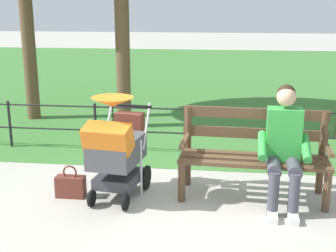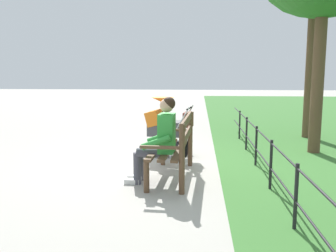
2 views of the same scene
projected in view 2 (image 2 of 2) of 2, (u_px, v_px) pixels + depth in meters
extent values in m
plane|color=#ADA89E|center=(173.00, 164.00, 6.43)|extent=(60.00, 60.00, 0.00)
cube|color=brown|center=(180.00, 149.00, 5.49)|extent=(1.60, 0.18, 0.04)
cube|color=brown|center=(168.00, 149.00, 5.51)|extent=(1.60, 0.18, 0.04)
cube|color=brown|center=(157.00, 149.00, 5.54)|extent=(1.60, 0.18, 0.04)
cube|color=brown|center=(187.00, 135.00, 5.44)|extent=(1.60, 0.11, 0.12)
cube|color=brown|center=(187.00, 120.00, 5.41)|extent=(1.60, 0.11, 0.12)
cylinder|color=brown|center=(146.00, 176.00, 4.84)|extent=(0.08, 0.08, 0.45)
cylinder|color=brown|center=(182.00, 159.00, 4.74)|extent=(0.08, 0.08, 0.95)
cube|color=brown|center=(161.00, 147.00, 4.75)|extent=(0.08, 0.56, 0.04)
cylinder|color=brown|center=(163.00, 152.00, 6.31)|extent=(0.08, 0.08, 0.45)
cylinder|color=brown|center=(190.00, 139.00, 6.21)|extent=(0.08, 0.08, 0.95)
cube|color=brown|center=(174.00, 130.00, 6.22)|extent=(0.08, 0.56, 0.04)
cylinder|color=#42424C|center=(151.00, 153.00, 5.14)|extent=(0.16, 0.41, 0.14)
cylinder|color=#42424C|center=(153.00, 150.00, 5.34)|extent=(0.16, 0.41, 0.14)
cylinder|color=#42424C|center=(137.00, 168.00, 5.20)|extent=(0.11, 0.11, 0.47)
cylinder|color=#42424C|center=(140.00, 165.00, 5.40)|extent=(0.11, 0.11, 0.47)
cube|color=silver|center=(132.00, 181.00, 5.24)|extent=(0.11, 0.22, 0.07)
cube|color=silver|center=(135.00, 178.00, 5.44)|extent=(0.11, 0.22, 0.07)
cube|color=green|center=(167.00, 133.00, 5.17)|extent=(0.37, 0.24, 0.56)
cylinder|color=green|center=(156.00, 142.00, 4.99)|extent=(0.11, 0.43, 0.23)
cylinder|color=green|center=(161.00, 137.00, 5.42)|extent=(0.11, 0.43, 0.23)
sphere|color=tan|center=(167.00, 105.00, 5.11)|extent=(0.20, 0.20, 0.20)
sphere|color=black|center=(169.00, 103.00, 5.10)|extent=(0.19, 0.19, 0.19)
cylinder|color=black|center=(181.00, 152.00, 6.72)|extent=(0.07, 0.28, 0.28)
cylinder|color=black|center=(185.00, 147.00, 7.17)|extent=(0.07, 0.28, 0.28)
cylinder|color=black|center=(150.00, 153.00, 6.90)|extent=(0.05, 0.18, 0.18)
cylinder|color=black|center=(155.00, 149.00, 7.27)|extent=(0.05, 0.18, 0.18)
cube|color=#38383D|center=(168.00, 145.00, 7.00)|extent=(0.49, 0.57, 0.12)
cylinder|color=silver|center=(170.00, 142.00, 6.74)|extent=(0.03, 0.03, 0.65)
cylinder|color=silver|center=(175.00, 138.00, 7.18)|extent=(0.03, 0.03, 0.65)
cube|color=#47474C|center=(167.00, 128.00, 6.95)|extent=(0.55, 0.74, 0.28)
cube|color=orange|center=(155.00, 118.00, 6.98)|extent=(0.52, 0.37, 0.33)
cylinder|color=black|center=(189.00, 108.00, 6.80)|extent=(0.52, 0.10, 0.03)
cylinder|color=silver|center=(182.00, 120.00, 6.63)|extent=(0.07, 0.30, 0.49)
cylinder|color=silver|center=(186.00, 117.00, 7.07)|extent=(0.07, 0.30, 0.49)
cone|color=orange|center=(163.00, 100.00, 6.89)|extent=(0.50, 0.50, 0.10)
cylinder|color=black|center=(163.00, 109.00, 6.92)|extent=(0.01, 0.01, 0.30)
cube|color=brown|center=(188.00, 120.00, 6.84)|extent=(0.34, 0.20, 0.28)
cube|color=brown|center=(167.00, 145.00, 7.54)|extent=(0.32, 0.14, 0.24)
torus|color=brown|center=(167.00, 137.00, 7.52)|extent=(0.16, 0.02, 0.16)
cylinder|color=black|center=(296.00, 197.00, 3.67)|extent=(0.04, 0.04, 0.70)
cylinder|color=black|center=(271.00, 165.00, 4.96)|extent=(0.04, 0.04, 0.70)
cylinder|color=black|center=(256.00, 146.00, 6.25)|extent=(0.04, 0.04, 0.70)
cylinder|color=black|center=(246.00, 134.00, 7.54)|extent=(0.04, 0.04, 0.70)
cylinder|color=black|center=(240.00, 125.00, 8.83)|extent=(0.04, 0.04, 0.70)
cylinder|color=black|center=(257.00, 129.00, 6.21)|extent=(7.86, 0.02, 0.02)
cylinder|color=black|center=(256.00, 149.00, 6.26)|extent=(7.86, 0.02, 0.02)
cylinder|color=brown|center=(310.00, 70.00, 8.86)|extent=(0.24, 0.24, 3.40)
cylinder|color=brown|center=(318.00, 78.00, 7.13)|extent=(0.24, 0.24, 3.03)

